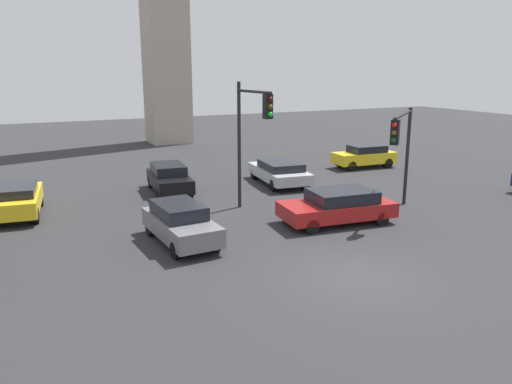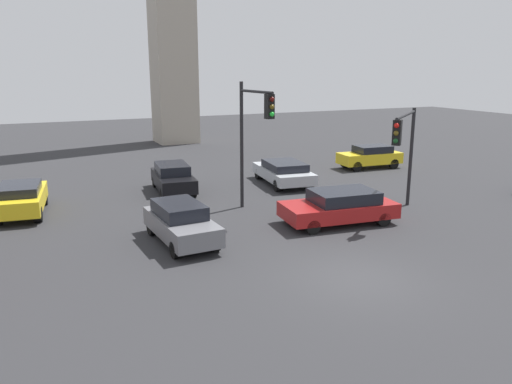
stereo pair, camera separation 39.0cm
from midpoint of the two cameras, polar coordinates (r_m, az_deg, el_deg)
The scene contains 9 objects.
ground_plane at distance 16.32m, azimuth 10.74°, elevation -9.42°, with size 106.49×106.49×0.00m, color #2D2D30.
traffic_light_1 at distance 22.06m, azimuth -0.96°, elevation 7.60°, with size 0.46×2.81×5.76m.
traffic_light_2 at distance 22.68m, azimuth 15.58°, elevation 5.72°, with size 3.26×2.71×4.59m.
car_0 at distance 24.58m, azimuth -25.73°, elevation -0.74°, with size 2.37×4.47×1.42m.
car_1 at distance 19.03m, azimuth -9.07°, elevation -3.44°, with size 1.95×4.22×1.49m.
car_4 at distance 26.81m, azimuth -10.14°, elevation 1.55°, with size 2.17×4.34×1.48m.
car_5 at distance 28.35m, azimuth 2.27°, elevation 2.30°, with size 2.66×4.93×1.30m.
car_6 at distance 33.75m, azimuth 11.80°, elevation 4.00°, with size 4.15×1.97×1.46m.
car_7 at distance 21.48m, azimuth 8.69°, elevation -1.55°, with size 4.89×2.63×1.40m.
Camera 1 is at (-9.30, -11.85, 6.38)m, focal length 35.59 mm.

